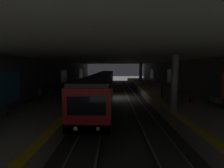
# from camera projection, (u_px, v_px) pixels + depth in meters

# --- Properties ---
(ground_plane) EXTENTS (120.00, 120.00, 0.00)m
(ground_plane) POSITION_uv_depth(u_px,v_px,m) (118.00, 98.00, 24.93)
(ground_plane) COLOR #383A38
(track_left) EXTENTS (60.00, 1.53, 0.16)m
(track_left) POSITION_uv_depth(u_px,v_px,m) (132.00, 97.00, 24.90)
(track_left) COLOR gray
(track_left) RESTS_ON ground
(track_right) EXTENTS (60.00, 1.53, 0.16)m
(track_right) POSITION_uv_depth(u_px,v_px,m) (103.00, 97.00, 24.95)
(track_right) COLOR gray
(track_right) RESTS_ON ground
(platform_left) EXTENTS (60.00, 5.30, 1.06)m
(platform_left) POSITION_uv_depth(u_px,v_px,m) (161.00, 94.00, 24.80)
(platform_left) COLOR #A8A59E
(platform_left) RESTS_ON ground
(platform_right) EXTENTS (60.00, 5.30, 1.06)m
(platform_right) POSITION_uv_depth(u_px,v_px,m) (75.00, 94.00, 24.95)
(platform_right) COLOR #A8A59E
(platform_right) RESTS_ON ground
(wall_left) EXTENTS (60.00, 0.56, 5.60)m
(wall_left) POSITION_uv_depth(u_px,v_px,m) (181.00, 79.00, 24.57)
(wall_left) COLOR #56565B
(wall_left) RESTS_ON ground
(wall_right) EXTENTS (60.00, 0.56, 5.60)m
(wall_right) POSITION_uv_depth(u_px,v_px,m) (55.00, 79.00, 24.79)
(wall_right) COLOR #56565B
(wall_right) RESTS_ON ground
(ceiling_slab) EXTENTS (60.00, 19.40, 0.40)m
(ceiling_slab) POSITION_uv_depth(u_px,v_px,m) (118.00, 59.00, 24.34)
(ceiling_slab) COLOR beige
(ceiling_slab) RESTS_ON wall_left
(pillar_near) EXTENTS (0.56, 0.56, 4.55)m
(pillar_near) POSITION_uv_depth(u_px,v_px,m) (175.00, 83.00, 13.49)
(pillar_near) COLOR gray
(pillar_near) RESTS_ON platform_left
(pillar_far) EXTENTS (0.56, 0.56, 4.55)m
(pillar_far) POSITION_uv_depth(u_px,v_px,m) (141.00, 74.00, 30.53)
(pillar_far) COLOR gray
(pillar_far) RESTS_ON platform_left
(metro_train) EXTENTS (35.13, 2.83, 3.49)m
(metro_train) POSITION_uv_depth(u_px,v_px,m) (104.00, 83.00, 26.94)
(metro_train) COLOR red
(metro_train) RESTS_ON track_right
(bench_left_near) EXTENTS (1.70, 0.47, 0.86)m
(bench_left_near) POSITION_uv_depth(u_px,v_px,m) (214.00, 101.00, 15.01)
(bench_left_near) COLOR #262628
(bench_left_near) RESTS_ON platform_left
(bench_left_mid) EXTENTS (1.70, 0.47, 0.86)m
(bench_left_mid) POSITION_uv_depth(u_px,v_px,m) (177.00, 88.00, 23.76)
(bench_left_mid) COLOR #262628
(bench_left_mid) RESTS_ON platform_left
(bench_left_far) EXTENTS (1.70, 0.47, 0.86)m
(bench_left_far) POSITION_uv_depth(u_px,v_px,m) (171.00, 86.00, 26.28)
(bench_left_far) COLOR #262628
(bench_left_far) RESTS_ON platform_left
(bench_right_mid) EXTENTS (1.70, 0.47, 0.86)m
(bench_right_mid) POSITION_uv_depth(u_px,v_px,m) (52.00, 91.00, 21.11)
(bench_right_mid) COLOR #262628
(bench_right_mid) RESTS_ON platform_right
(bench_right_far) EXTENTS (1.70, 0.47, 0.86)m
(bench_right_far) POSITION_uv_depth(u_px,v_px,m) (76.00, 82.00, 34.27)
(bench_right_far) COLOR #262628
(bench_right_far) RESTS_ON platform_right
(person_waiting_near) EXTENTS (0.60, 0.22, 1.54)m
(person_waiting_near) POSITION_uv_depth(u_px,v_px,m) (162.00, 90.00, 19.78)
(person_waiting_near) COLOR #3B3B3B
(person_waiting_near) RESTS_ON platform_left
(person_walking_mid) EXTENTS (0.60, 0.22, 1.54)m
(person_walking_mid) POSITION_uv_depth(u_px,v_px,m) (40.00, 95.00, 16.57)
(person_walking_mid) COLOR #383838
(person_walking_mid) RESTS_ON platform_right
(suitcase_rolling) EXTENTS (0.43, 0.26, 0.97)m
(suitcase_rolling) POSITION_uv_depth(u_px,v_px,m) (191.00, 99.00, 16.57)
(suitcase_rolling) COLOR maroon
(suitcase_rolling) RESTS_ON platform_left
(trash_bin) EXTENTS (0.44, 0.44, 0.85)m
(trash_bin) POSITION_uv_depth(u_px,v_px,m) (49.00, 96.00, 18.15)
(trash_bin) COLOR #595B5E
(trash_bin) RESTS_ON platform_right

